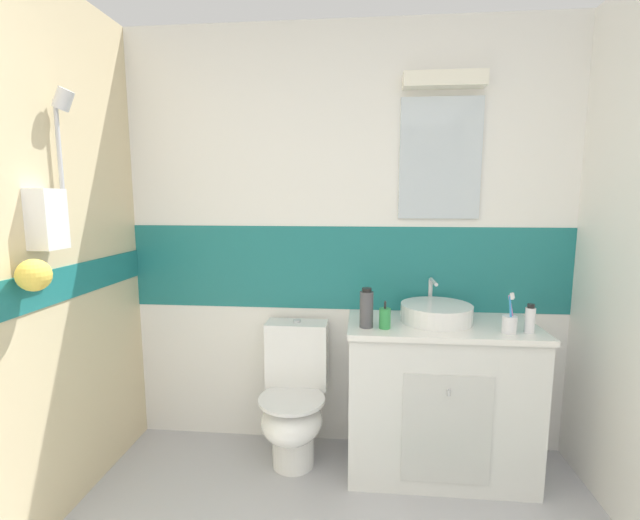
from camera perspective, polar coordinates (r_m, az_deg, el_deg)
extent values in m
cube|color=white|center=(2.80, 3.26, -14.73)|extent=(3.20, 0.10, 0.85)
cube|color=#1E7272|center=(2.60, 3.38, -0.95)|extent=(3.20, 0.10, 0.50)
cube|color=white|center=(2.61, 3.54, 17.27)|extent=(3.20, 0.10, 1.15)
cube|color=silver|center=(2.56, 15.71, 12.86)|extent=(0.45, 0.02, 0.67)
cube|color=white|center=(2.59, 16.25, 22.08)|extent=(0.44, 0.10, 0.08)
cube|color=white|center=(2.18, -32.60, 4.60)|extent=(0.10, 0.14, 0.26)
cylinder|color=silver|center=(2.31, -31.34, 11.34)|extent=(0.02, 0.02, 0.52)
cylinder|color=silver|center=(2.32, -31.01, 17.89)|extent=(0.10, 0.07, 0.11)
sphere|color=#F2CC4C|center=(2.07, -33.83, -1.69)|extent=(0.13, 0.13, 0.13)
cube|color=silver|center=(2.57, 15.46, -17.50)|extent=(0.98, 0.48, 0.82)
cube|color=white|center=(2.41, 15.89, -8.45)|extent=(1.00, 0.50, 0.03)
cube|color=silver|center=(2.38, 16.50, -20.92)|extent=(0.44, 0.01, 0.57)
cylinder|color=silver|center=(2.27, 16.80, -16.58)|extent=(0.02, 0.02, 0.03)
cylinder|color=white|center=(2.42, 15.22, -6.81)|extent=(0.38, 0.38, 0.10)
cylinder|color=#B3B3B8|center=(2.41, 15.26, -5.85)|extent=(0.31, 0.31, 0.01)
cylinder|color=silver|center=(2.62, 14.45, -4.50)|extent=(0.03, 0.03, 0.20)
cylinder|color=silver|center=(2.50, 14.91, -2.81)|extent=(0.02, 0.17, 0.02)
cylinder|color=white|center=(2.68, -3.57, -23.87)|extent=(0.24, 0.24, 0.18)
ellipsoid|color=white|center=(2.55, -3.76, -20.52)|extent=(0.34, 0.42, 0.22)
cylinder|color=white|center=(2.49, -3.79, -18.06)|extent=(0.37, 0.37, 0.02)
cube|color=white|center=(2.61, -3.07, -12.41)|extent=(0.36, 0.17, 0.39)
cylinder|color=silver|center=(2.54, -3.11, -8.10)|extent=(0.04, 0.04, 0.02)
cylinder|color=white|center=(2.34, 23.91, -7.86)|extent=(0.07, 0.07, 0.09)
cylinder|color=#338CD8|center=(2.31, 24.06, -6.43)|extent=(0.02, 0.03, 0.16)
cube|color=white|center=(2.29, 24.18, -4.47)|extent=(0.01, 0.02, 0.03)
cylinder|color=#D872BF|center=(2.34, 24.16, -6.28)|extent=(0.03, 0.03, 0.16)
cube|color=white|center=(2.32, 24.28, -4.34)|extent=(0.02, 0.02, 0.03)
cylinder|color=green|center=(2.24, 8.63, -7.70)|extent=(0.06, 0.06, 0.11)
cylinder|color=#262626|center=(2.22, 8.67, -5.95)|extent=(0.01, 0.01, 0.04)
cylinder|color=#262626|center=(2.21, 8.70, -5.57)|extent=(0.01, 0.02, 0.01)
cylinder|color=white|center=(2.38, 26.18, -7.23)|extent=(0.05, 0.05, 0.13)
cylinder|color=black|center=(2.37, 26.29, -5.51)|extent=(0.03, 0.03, 0.02)
cylinder|color=#4C4C51|center=(2.24, 6.21, -6.58)|extent=(0.07, 0.07, 0.19)
cylinder|color=black|center=(2.21, 6.25, -3.97)|extent=(0.05, 0.05, 0.02)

